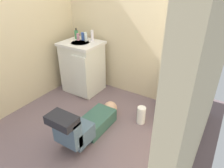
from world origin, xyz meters
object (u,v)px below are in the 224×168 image
at_px(tissue_box, 178,60).
at_px(soap_dispenser, 76,34).
at_px(toilet, 174,94).
at_px(bottle_white, 92,36).
at_px(faucet, 87,37).
at_px(person_plumber, 87,124).
at_px(paper_towel_roll, 141,115).
at_px(bottle_blue, 83,36).
at_px(bottle_clear, 86,37).
at_px(vanity_cabinet, 83,67).
at_px(bottle_pink, 78,37).
at_px(toilet_paper_roll, 167,160).

relative_size(tissue_box, soap_dispenser, 1.33).
bearing_deg(toilet, bottle_white, 174.70).
height_order(toilet, faucet, faucet).
bearing_deg(person_plumber, bottle_white, 122.29).
bearing_deg(tissue_box, paper_towel_roll, -121.88).
height_order(bottle_blue, bottle_white, bottle_white).
bearing_deg(faucet, paper_towel_roll, -20.31).
bearing_deg(bottle_clear, vanity_cabinet, -108.72).
bearing_deg(toilet, bottle_blue, 176.74).
bearing_deg(paper_towel_roll, toilet, 46.80).
bearing_deg(bottle_white, tissue_box, -1.62).
relative_size(faucet, bottle_pink, 0.94).
xyz_separation_m(bottle_clear, paper_towel_roll, (1.16, -0.38, -0.77)).
relative_size(person_plumber, bottle_clear, 7.69).
bearing_deg(soap_dispenser, vanity_cabinet, -33.10).
relative_size(bottle_pink, paper_towel_roll, 0.45).
height_order(vanity_cabinet, bottle_pink, bottle_pink).
distance_m(bottle_white, paper_towel_roll, 1.41).
bearing_deg(bottle_pink, vanity_cabinet, -29.93).
relative_size(faucet, person_plumber, 0.09).
xyz_separation_m(faucet, tissue_box, (1.45, -0.03, -0.07)).
bearing_deg(bottle_blue, bottle_clear, -20.32).
distance_m(tissue_box, bottle_clear, 1.42).
distance_m(toilet, bottle_white, 1.49).
height_order(soap_dispenser, bottle_pink, soap_dispenser).
distance_m(person_plumber, tissue_box, 1.35).
xyz_separation_m(bottle_clear, bottle_white, (0.07, 0.07, 0.01)).
xyz_separation_m(bottle_pink, bottle_clear, (0.13, 0.02, 0.02)).
bearing_deg(person_plumber, toilet_paper_roll, 6.16).
relative_size(bottle_clear, toilet_paper_roll, 1.26).
bearing_deg(toilet_paper_roll, bottle_pink, 155.55).
bearing_deg(tissue_box, soap_dispenser, 179.60).
bearing_deg(soap_dispenser, faucet, 6.01).
height_order(bottle_clear, bottle_white, bottle_white).
relative_size(vanity_cabinet, soap_dispenser, 4.94).
xyz_separation_m(bottle_pink, toilet_paper_roll, (1.80, -0.82, -0.82)).
relative_size(tissue_box, paper_towel_roll, 0.93).
distance_m(faucet, bottle_clear, 0.07).
distance_m(person_plumber, soap_dispenser, 1.54).
bearing_deg(bottle_white, vanity_cabinet, -123.86).
distance_m(soap_dispenser, bottle_blue, 0.15).
xyz_separation_m(tissue_box, toilet_paper_roll, (0.25, -0.87, -0.75)).
height_order(person_plumber, bottle_pink, bottle_pink).
distance_m(soap_dispenser, bottle_white, 0.30).
distance_m(person_plumber, toilet_paper_roll, 0.97).
relative_size(faucet, toilet_paper_roll, 0.91).
bearing_deg(vanity_cabinet, toilet, 0.92).
relative_size(paper_towel_roll, toilet_paper_roll, 2.15).
bearing_deg(bottle_white, bottle_clear, -137.07).
bearing_deg(paper_towel_roll, tissue_box, 58.12).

